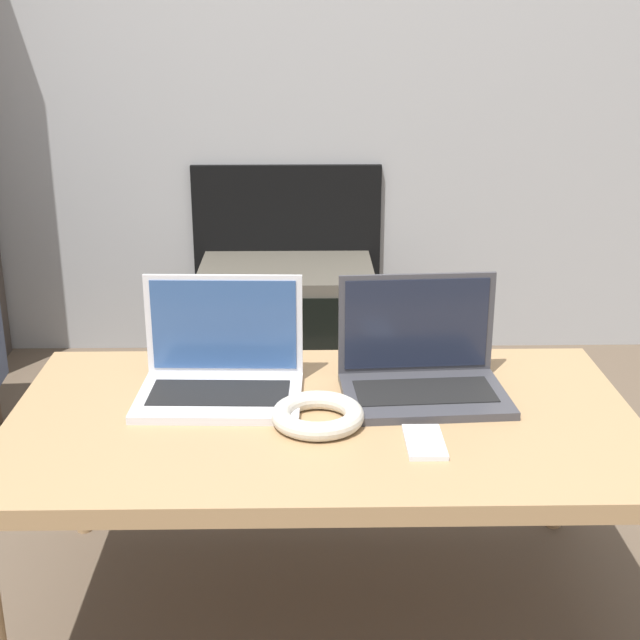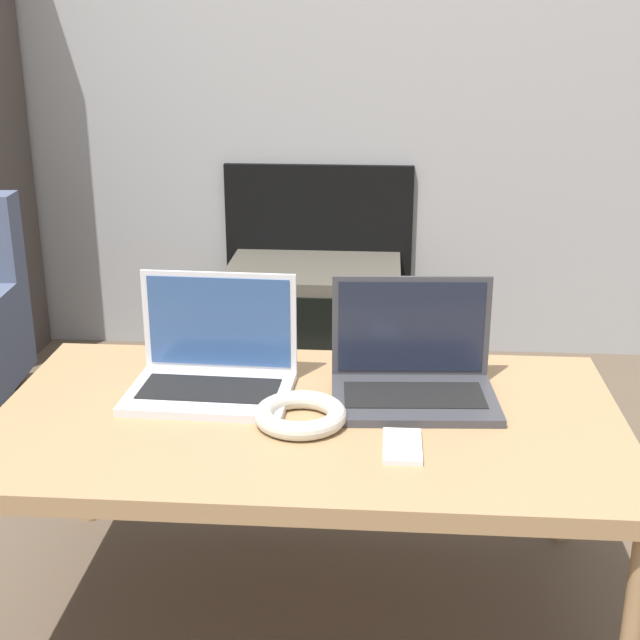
# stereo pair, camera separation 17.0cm
# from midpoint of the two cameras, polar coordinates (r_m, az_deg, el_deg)

# --- Properties ---
(table) EXTENTS (1.19, 0.67, 0.43)m
(table) POSITION_cam_midpoint_polar(r_m,az_deg,el_deg) (1.70, -2.70, -7.09)
(table) COLOR #9E7A51
(table) RESTS_ON ground_plane
(laptop_left) EXTENTS (0.33, 0.23, 0.22)m
(laptop_left) POSITION_cam_midpoint_polar(r_m,az_deg,el_deg) (1.78, -9.08, -3.18)
(laptop_left) COLOR silver
(laptop_left) RESTS_ON table
(laptop_right) EXTENTS (0.33, 0.24, 0.22)m
(laptop_right) POSITION_cam_midpoint_polar(r_m,az_deg,el_deg) (1.77, 3.77, -3.13)
(laptop_right) COLOR #38383D
(laptop_right) RESTS_ON table
(headphones) EXTENTS (0.17, 0.17, 0.04)m
(headphones) POSITION_cam_midpoint_polar(r_m,az_deg,el_deg) (1.64, -3.13, -6.17)
(headphones) COLOR beige
(headphones) RESTS_ON table
(phone) EXTENTS (0.07, 0.13, 0.01)m
(phone) POSITION_cam_midpoint_polar(r_m,az_deg,el_deg) (1.58, 3.62, -7.87)
(phone) COLOR silver
(phone) RESTS_ON table
(tv) EXTENTS (0.56, 0.42, 0.36)m
(tv) POSITION_cam_midpoint_polar(r_m,az_deg,el_deg) (2.95, -3.80, -0.04)
(tv) COLOR #4C473D
(tv) RESTS_ON ground_plane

